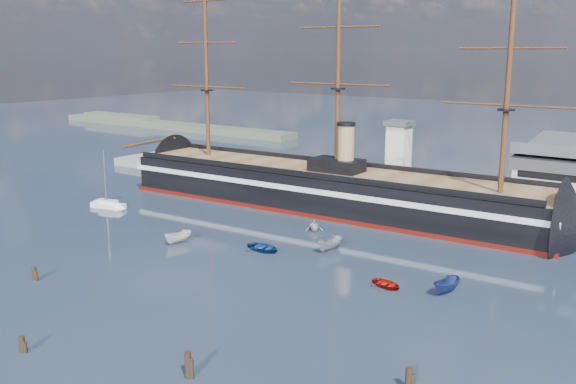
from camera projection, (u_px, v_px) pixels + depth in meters
The scene contains 15 objects.
ground at pixel (291, 236), 108.73m from camera, with size 600.00×600.00×0.00m, color #19273A.
quay at pixel (434, 204), 131.26m from camera, with size 180.00×18.00×2.00m, color slate.
quay_tower at pixel (398, 156), 130.84m from camera, with size 5.00×5.00×15.00m.
shoreline at pixel (154, 123), 263.67m from camera, with size 120.00×10.00×4.00m.
warship at pixel (320, 188), 127.87m from camera, with size 113.22×20.14×53.94m.
sailboat at pixel (108, 204), 128.22m from camera, with size 7.65×3.70×11.77m.
motorboat_a at pixel (179, 243), 104.81m from camera, with size 5.98×2.19×2.39m, color silver.
motorboat_b at pixel (264, 251), 100.75m from camera, with size 3.62×1.45×1.69m, color navy.
motorboat_c at pixel (330, 251), 100.87m from camera, with size 6.49×2.38×2.60m, color gray.
motorboat_d at pixel (314, 231), 112.14m from camera, with size 5.70×2.47×2.09m, color silver.
motorboat_e at pixel (387, 287), 85.35m from camera, with size 2.84×1.13×1.32m, color maroon.
motorboat_f at pixel (446, 293), 83.24m from camera, with size 6.15×2.26×2.46m, color navy.
piling_near_mid at pixel (23, 352), 66.99m from camera, with size 0.64×0.64×2.55m, color black.
piling_near_right at pixel (189, 378), 61.78m from camera, with size 0.64×0.64×3.44m, color black.
piling_extra at pixel (35, 280), 88.00m from camera, with size 0.64×0.64×2.60m, color black.
Camera 1 is at (61.46, -44.54, 30.88)m, focal length 40.00 mm.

